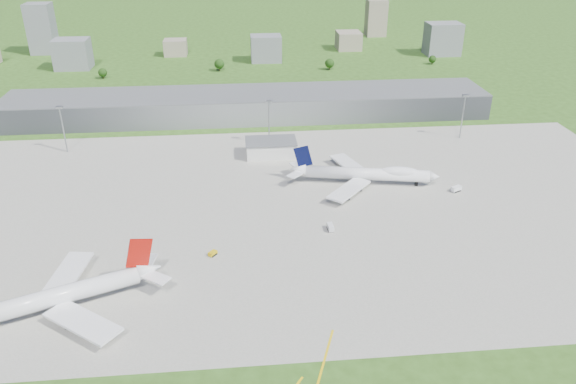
{
  "coord_description": "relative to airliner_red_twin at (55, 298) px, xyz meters",
  "views": [
    {
      "loc": [
        -7.18,
        -177.2,
        117.56
      ],
      "look_at": [
        13.2,
        37.61,
        9.0
      ],
      "focal_mm": 35.0,
      "sensor_mm": 36.0,
      "label": 1
    }
  ],
  "objects": [
    {
      "name": "mast_east",
      "position": [
        188.56,
        138.92,
        12.37
      ],
      "size": [
        3.5,
        2.0,
        25.9
      ],
      "color": "gray",
      "rests_on": "ground"
    },
    {
      "name": "bldg_c",
      "position": [
        88.56,
        333.92,
        5.67
      ],
      "size": [
        26.0,
        20.0,
        22.0
      ],
      "primitive_type": "cube",
      "color": "slate",
      "rests_on": "ground"
    },
    {
      "name": "tree_w",
      "position": [
        -41.44,
        288.92,
        -0.47
      ],
      "size": [
        6.75,
        6.75,
        8.25
      ],
      "color": "#382314",
      "rests_on": "ground"
    },
    {
      "name": "bldg_cw",
      "position": [
        8.56,
        363.92,
        1.67
      ],
      "size": [
        20.0,
        18.0,
        14.0
      ],
      "primitive_type": "cube",
      "color": "gray",
      "rests_on": "ground"
    },
    {
      "name": "mast_west",
      "position": [
        -31.44,
        138.92,
        12.37
      ],
      "size": [
        3.5,
        2.0,
        25.9
      ],
      "color": "gray",
      "rests_on": "ground"
    },
    {
      "name": "bldg_tall_w",
      "position": [
        -111.44,
        383.92,
        16.67
      ],
      "size": [
        22.0,
        20.0,
        44.0
      ],
      "primitive_type": "cube",
      "color": "slate",
      "rests_on": "ground"
    },
    {
      "name": "tree_far_e",
      "position": [
        228.56,
        308.92,
        -0.8
      ],
      "size": [
        6.3,
        6.3,
        7.7
      ],
      "color": "#382314",
      "rests_on": "ground"
    },
    {
      "name": "terminal",
      "position": [
        68.56,
        188.92,
        2.17
      ],
      "size": [
        300.0,
        42.0,
        15.0
      ],
      "primitive_type": "cube",
      "color": "slate",
      "rests_on": "ground"
    },
    {
      "name": "van_white_far",
      "position": [
        161.68,
        72.43,
        -4.04
      ],
      "size": [
        5.52,
        4.29,
        2.57
      ],
      "rotation": [
        0.0,
        0.0,
        0.45
      ],
      "color": "white",
      "rests_on": "ground"
    },
    {
      "name": "airliner_red_twin",
      "position": [
        0.0,
        0.0,
        0.0
      ],
      "size": [
        69.63,
        52.63,
        20.03
      ],
      "rotation": [
        0.0,
        0.0,
        3.53
      ],
      "color": "white",
      "rests_on": "ground"
    },
    {
      "name": "bldg_w",
      "position": [
        -71.44,
        323.92,
        6.67
      ],
      "size": [
        28.0,
        22.0,
        24.0
      ],
      "primitive_type": "cube",
      "color": "slate",
      "rests_on": "ground"
    },
    {
      "name": "tree_e",
      "position": [
        138.56,
        298.92,
        0.18
      ],
      "size": [
        7.65,
        7.65,
        9.35
      ],
      "color": "#382314",
      "rests_on": "ground"
    },
    {
      "name": "ops_building",
      "position": [
        78.56,
        123.92,
        -1.33
      ],
      "size": [
        26.0,
        16.0,
        8.0
      ],
      "primitive_type": "cube",
      "color": "silver",
      "rests_on": "ground"
    },
    {
      "name": "ground",
      "position": [
        68.56,
        173.92,
        -5.33
      ],
      "size": [
        1400.0,
        1400.0,
        0.0
      ],
      "primitive_type": "plane",
      "color": "#304F18",
      "rests_on": "ground"
    },
    {
      "name": "bldg_e",
      "position": [
        248.56,
        343.92,
        8.67
      ],
      "size": [
        30.0,
        22.0,
        28.0
      ],
      "primitive_type": "cube",
      "color": "slate",
      "rests_on": "ground"
    },
    {
      "name": "tug_yellow",
      "position": [
        49.83,
        28.41,
        -4.44
      ],
      "size": [
        3.69,
        3.85,
        1.71
      ],
      "rotation": [
        0.0,
        0.0,
        0.86
      ],
      "color": "#E2B50D",
      "rests_on": "ground"
    },
    {
      "name": "apron",
      "position": [
        78.56,
        63.92,
        -5.29
      ],
      "size": [
        360.0,
        190.0,
        0.08
      ],
      "primitive_type": "cube",
      "color": "gray",
      "rests_on": "ground"
    },
    {
      "name": "bldg_ce",
      "position": [
        168.56,
        373.92,
        2.67
      ],
      "size": [
        22.0,
        24.0,
        16.0
      ],
      "primitive_type": "cube",
      "color": "gray",
      "rests_on": "ground"
    },
    {
      "name": "bldg_tall_e",
      "position": [
        208.56,
        433.92,
        12.67
      ],
      "size": [
        20.0,
        18.0,
        36.0
      ],
      "primitive_type": "cube",
      "color": "gray",
      "rests_on": "ground"
    },
    {
      "name": "tree_c",
      "position": [
        48.56,
        303.92,
        0.5
      ],
      "size": [
        8.1,
        8.1,
        9.9
      ],
      "color": "#382314",
      "rests_on": "ground"
    },
    {
      "name": "airliner_blue_quad",
      "position": [
        121.79,
        84.71,
        -0.19
      ],
      "size": [
        70.49,
        54.59,
        18.52
      ],
      "rotation": [
        0.0,
        0.0,
        -0.2
      ],
      "color": "white",
      "rests_on": "ground"
    },
    {
      "name": "van_white_near",
      "position": [
        97.47,
        42.88,
        -4.05
      ],
      "size": [
        2.54,
        5.1,
        2.54
      ],
      "rotation": [
        0.0,
        0.0,
        1.63
      ],
      "color": "silver",
      "rests_on": "ground"
    },
    {
      "name": "mast_center",
      "position": [
        78.56,
        138.92,
        12.37
      ],
      "size": [
        3.5,
        2.0,
        25.9
      ],
      "color": "gray",
      "rests_on": "ground"
    }
  ]
}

